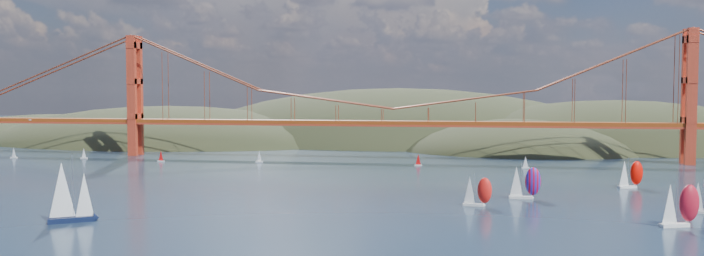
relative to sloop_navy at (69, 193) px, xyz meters
name	(u,v)px	position (x,y,z in m)	size (l,w,h in m)	color
headlands	(490,165)	(103.72, 251.37, -19.29)	(725.00, 225.00, 96.00)	black
bridge	(390,85)	(57.03, 153.09, 25.40)	(552.00, 12.00, 55.00)	#8C370F
sloop_navy	(69,193)	(0.00, 0.00, 0.00)	(10.56, 9.15, 15.48)	#0E1733
racer_0	(477,191)	(92.59, 37.40, -2.78)	(7.59, 3.44, 8.59)	silver
racer_1	(679,204)	(136.39, 17.33, -1.79)	(9.54, 6.20, 10.67)	white
racer_3	(630,174)	(139.82, 78.40, -2.36)	(8.46, 5.67, 9.46)	white
racer_rwb	(524,182)	(105.82, 51.74, -2.09)	(8.80, 3.67, 10.05)	silver
distant_boat_0	(14,153)	(-107.83, 130.75, -4.43)	(3.00, 2.00, 4.70)	silver
distant_boat_1	(84,153)	(-75.96, 133.75, -4.43)	(3.00, 2.00, 4.70)	silver
distant_boat_2	(161,156)	(-36.76, 126.97, -4.43)	(3.00, 2.00, 4.70)	silver
distant_boat_3	(259,157)	(4.73, 131.49, -4.43)	(3.00, 2.00, 4.70)	silver
distant_boat_8	(526,162)	(112.52, 127.02, -4.43)	(3.00, 2.00, 4.70)	silver
distant_boat_9	(418,160)	(71.11, 129.50, -4.43)	(3.00, 2.00, 4.70)	silver
gull	(30,120)	(-12.53, 4.76, 16.36)	(0.90, 0.25, 0.17)	white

